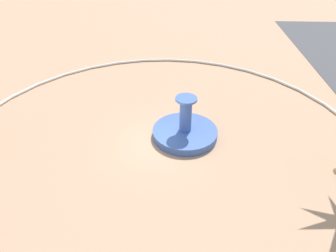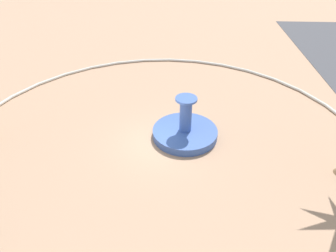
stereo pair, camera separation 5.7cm
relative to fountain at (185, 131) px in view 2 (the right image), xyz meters
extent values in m
plane|color=tan|center=(0.66, -1.35, -0.34)|extent=(80.00, 80.00, 0.00)
torus|color=silver|center=(0.66, -1.35, -0.24)|extent=(23.28, 23.28, 0.20)
cylinder|color=#38569E|center=(0.00, 0.00, -0.12)|extent=(3.69, 3.69, 0.45)
cylinder|color=teal|center=(0.00, 0.00, -0.16)|extent=(3.25, 3.25, 0.34)
cylinder|color=#38569E|center=(0.00, 0.00, 1.08)|extent=(0.66, 0.66, 1.95)
cylinder|color=#3D5FAD|center=(0.00, 0.00, 2.11)|extent=(1.18, 1.18, 0.12)
camera|label=1|loc=(14.12, -0.31, 10.17)|focal=32.71mm
camera|label=2|loc=(14.12, -0.26, 10.17)|focal=32.71mm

